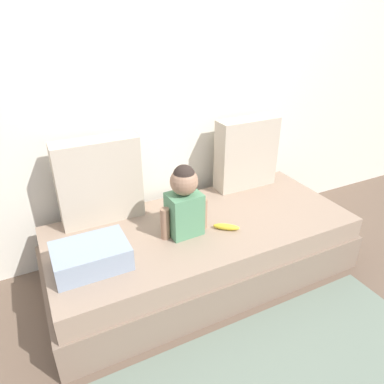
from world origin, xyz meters
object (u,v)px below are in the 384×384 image
object	(u,v)px
toddler	(184,201)
banana	(226,227)
throw_pillow_left	(99,181)
folded_blanket	(91,256)
throw_pillow_right	(246,153)
couch	(202,249)

from	to	relation	value
toddler	banana	size ratio (longest dim) A/B	2.72
throw_pillow_left	banana	world-z (taller)	throw_pillow_left
throw_pillow_left	folded_blanket	xyz separation A→B (m)	(-0.18, -0.46, -0.21)
throw_pillow_right	folded_blanket	distance (m)	1.40
couch	banana	size ratio (longest dim) A/B	12.04
banana	toddler	bearing A→B (deg)	160.60
couch	folded_blanket	distance (m)	0.80
couch	throw_pillow_left	world-z (taller)	throw_pillow_left
throw_pillow_left	banana	distance (m)	0.86
couch	banana	world-z (taller)	banana
couch	banana	distance (m)	0.28
toddler	folded_blanket	distance (m)	0.62
couch	banana	bearing A→B (deg)	-52.50
throw_pillow_left	toddler	size ratio (longest dim) A/B	1.20
throw_pillow_right	folded_blanket	xyz separation A→B (m)	(-1.31, -0.46, -0.20)
couch	toddler	bearing A→B (deg)	-163.09
folded_blanket	throw_pillow_right	bearing A→B (deg)	19.52
throw_pillow_right	toddler	size ratio (longest dim) A/B	1.17
throw_pillow_left	throw_pillow_right	size ratio (longest dim) A/B	1.03
couch	throw_pillow_right	world-z (taller)	throw_pillow_right
throw_pillow_right	toddler	world-z (taller)	throw_pillow_right
banana	folded_blanket	world-z (taller)	folded_blanket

